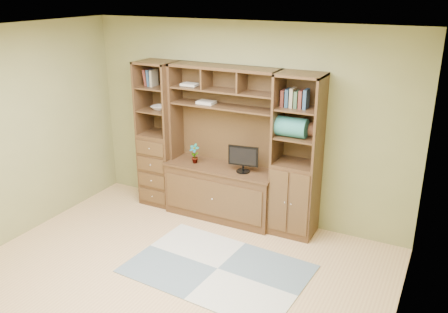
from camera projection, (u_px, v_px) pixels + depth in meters
The scene contains 11 objects.
room at pixel (158, 173), 4.55m from camera, with size 4.60×4.10×2.64m.
center_hutch at pixel (221, 146), 6.19m from camera, with size 1.54×0.53×2.05m, color #442B17.
left_tower at pixel (159, 135), 6.65m from camera, with size 0.50×0.45×2.05m, color #442B17.
right_tower at pixel (297, 157), 5.79m from camera, with size 0.55×0.45×2.05m, color #442B17.
rug at pixel (218, 269), 5.31m from camera, with size 1.94×1.29×0.01m, color #9DA2A2.
monitor at pixel (243, 154), 6.04m from camera, with size 0.39×0.18×0.48m, color black.
orchid at pixel (194, 154), 6.38m from camera, with size 0.14×0.10×0.27m, color #985B33.
magazines at pixel (206, 102), 6.19m from camera, with size 0.23×0.17×0.04m, color #B9B09D.
bowl at pixel (160, 108), 6.50m from camera, with size 0.22×0.22×0.05m, color silver.
blanket_teal at pixel (290, 127), 5.65m from camera, with size 0.41×0.24×0.24m, color #2A6E67.
blanket_red at pixel (309, 129), 5.69m from camera, with size 0.32×0.18×0.18m, color brown.
Camera 1 is at (2.48, -3.48, 3.01)m, focal length 38.00 mm.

